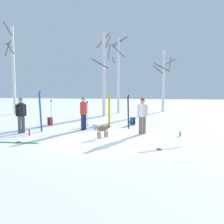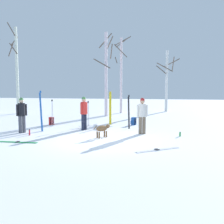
% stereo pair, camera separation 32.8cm
% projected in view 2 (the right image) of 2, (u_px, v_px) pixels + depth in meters
% --- Properties ---
extents(ground_plane, '(60.00, 60.00, 0.00)m').
position_uv_depth(ground_plane, '(99.00, 140.00, 11.69)').
color(ground_plane, white).
extents(person_0, '(0.51, 0.34, 1.72)m').
position_uv_depth(person_0, '(142.00, 113.00, 12.99)').
color(person_0, '#72604C').
rests_on(person_0, ground_plane).
extents(person_1, '(0.34, 0.48, 1.72)m').
position_uv_depth(person_1, '(84.00, 111.00, 14.08)').
color(person_1, '#1E2338').
rests_on(person_1, ground_plane).
extents(person_2, '(0.41, 0.38, 1.72)m').
position_uv_depth(person_2, '(22.00, 113.00, 13.29)').
color(person_2, '#4C4C56').
rests_on(person_2, ground_plane).
extents(dog, '(0.65, 0.68, 0.57)m').
position_uv_depth(dog, '(103.00, 129.00, 12.19)').
color(dog, brown).
rests_on(dog, ground_plane).
extents(ski_pair_planted_0, '(0.13, 0.02, 1.92)m').
position_uv_depth(ski_pair_planted_0, '(110.00, 108.00, 15.95)').
color(ski_pair_planted_0, yellow).
rests_on(ski_pair_planted_0, ground_plane).
extents(ski_pair_planted_1, '(0.22, 0.16, 2.03)m').
position_uv_depth(ski_pair_planted_1, '(41.00, 111.00, 13.74)').
color(ski_pair_planted_1, blue).
rests_on(ski_pair_planted_1, ground_plane).
extents(ski_pair_planted_2, '(0.11, 0.20, 1.79)m').
position_uv_depth(ski_pair_planted_2, '(129.00, 112.00, 14.40)').
color(ski_pair_planted_2, black).
rests_on(ski_pair_planted_2, ground_plane).
extents(ski_pair_lying_0, '(1.61, 1.16, 0.05)m').
position_uv_depth(ski_pair_lying_0, '(158.00, 150.00, 9.93)').
color(ski_pair_lying_0, white).
rests_on(ski_pair_lying_0, ground_plane).
extents(ski_pair_lying_1, '(1.78, 0.20, 0.05)m').
position_uv_depth(ski_pair_lying_1, '(17.00, 142.00, 11.21)').
color(ski_pair_lying_1, green).
rests_on(ski_pair_lying_1, ground_plane).
extents(ski_poles_0, '(0.07, 0.23, 1.49)m').
position_uv_depth(ski_poles_0, '(52.00, 112.00, 15.27)').
color(ski_poles_0, '#B2B2BC').
rests_on(ski_poles_0, ground_plane).
extents(ski_poles_1, '(0.07, 0.26, 1.41)m').
position_uv_depth(ski_poles_1, '(88.00, 113.00, 15.26)').
color(ski_poles_1, '#B2B2BC').
rests_on(ski_poles_1, ground_plane).
extents(backpack_0, '(0.34, 0.32, 0.44)m').
position_uv_depth(backpack_0, '(134.00, 121.00, 15.85)').
color(backpack_0, '#1E4C99').
rests_on(backpack_0, ground_plane).
extents(backpack_1, '(0.34, 0.34, 0.44)m').
position_uv_depth(backpack_1, '(51.00, 121.00, 15.96)').
color(backpack_1, red).
rests_on(backpack_1, ground_plane).
extents(water_bottle_0, '(0.07, 0.07, 0.28)m').
position_uv_depth(water_bottle_0, '(29.00, 132.00, 12.70)').
color(water_bottle_0, red).
rests_on(water_bottle_0, ground_plane).
extents(water_bottle_1, '(0.08, 0.08, 0.21)m').
position_uv_depth(water_bottle_1, '(180.00, 134.00, 12.47)').
color(water_bottle_1, green).
rests_on(water_bottle_1, ground_plane).
extents(birch_tree_1, '(0.87, 1.01, 7.00)m').
position_uv_depth(birch_tree_1, '(17.00, 69.00, 21.38)').
color(birch_tree_1, silver).
rests_on(birch_tree_1, ground_plane).
extents(birch_tree_2, '(1.37, 1.45, 6.02)m').
position_uv_depth(birch_tree_2, '(106.00, 72.00, 19.76)').
color(birch_tree_2, silver).
rests_on(birch_tree_2, ground_plane).
extents(birch_tree_3, '(1.38, 1.30, 6.17)m').
position_uv_depth(birch_tree_3, '(121.00, 73.00, 21.95)').
color(birch_tree_3, silver).
rests_on(birch_tree_3, ground_plane).
extents(birch_tree_4, '(1.95, 1.96, 5.09)m').
position_uv_depth(birch_tree_4, '(167.00, 79.00, 23.03)').
color(birch_tree_4, silver).
rests_on(birch_tree_4, ground_plane).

